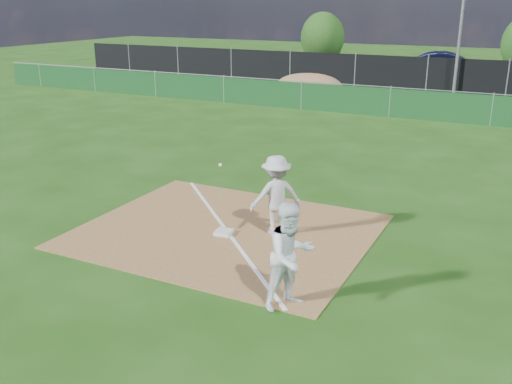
# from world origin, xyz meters

# --- Properties ---
(ground) EXTENTS (90.00, 90.00, 0.00)m
(ground) POSITION_xyz_m (0.00, 10.00, 0.00)
(ground) COLOR #19440E
(ground) RESTS_ON ground
(infield_dirt) EXTENTS (6.00, 5.00, 0.02)m
(infield_dirt) POSITION_xyz_m (0.00, 1.00, 0.01)
(infield_dirt) COLOR brown
(infield_dirt) RESTS_ON ground
(foul_line) EXTENTS (5.01, 5.01, 0.01)m
(foul_line) POSITION_xyz_m (0.00, 1.00, 0.03)
(foul_line) COLOR white
(foul_line) RESTS_ON infield_dirt
(green_fence) EXTENTS (44.00, 0.05, 1.20)m
(green_fence) POSITION_xyz_m (0.00, 15.00, 0.60)
(green_fence) COLOR #103D19
(green_fence) RESTS_ON ground
(dirt_mound) EXTENTS (3.38, 2.60, 1.17)m
(dirt_mound) POSITION_xyz_m (-5.00, 18.50, 0.58)
(dirt_mound) COLOR olive
(dirt_mound) RESTS_ON ground
(black_fence) EXTENTS (46.00, 0.04, 1.80)m
(black_fence) POSITION_xyz_m (0.00, 23.00, 0.90)
(black_fence) COLOR black
(black_fence) RESTS_ON ground
(parking_lot) EXTENTS (46.00, 9.00, 0.01)m
(parking_lot) POSITION_xyz_m (0.00, 28.00, 0.01)
(parking_lot) COLOR black
(parking_lot) RESTS_ON ground
(light_pole) EXTENTS (0.16, 0.16, 8.00)m
(light_pole) POSITION_xyz_m (1.50, 22.70, 4.00)
(light_pole) COLOR slate
(light_pole) RESTS_ON ground
(first_base) EXTENTS (0.39, 0.39, 0.07)m
(first_base) POSITION_xyz_m (0.04, 0.82, 0.06)
(first_base) COLOR silver
(first_base) RESTS_ON infield_dirt
(play_at_first) EXTENTS (2.01, 1.20, 1.70)m
(play_at_first) POSITION_xyz_m (1.02, 1.32, 0.87)
(play_at_first) COLOR silver
(play_at_first) RESTS_ON infield_dirt
(runner) EXTENTS (1.02, 1.09, 1.77)m
(runner) POSITION_xyz_m (2.46, -1.28, 0.89)
(runner) COLOR white
(runner) RESTS_ON ground
(car_left) EXTENTS (4.59, 2.83, 1.46)m
(car_left) POSITION_xyz_m (-5.70, 26.98, 0.74)
(car_left) COLOR #9A9CA1
(car_left) RESTS_ON parking_lot
(car_mid) EXTENTS (5.21, 2.41, 1.66)m
(car_mid) POSITION_xyz_m (0.28, 28.26, 0.84)
(car_mid) COLOR black
(car_mid) RESTS_ON parking_lot
(tree_left) EXTENTS (3.26, 3.26, 3.87)m
(tree_left) POSITION_xyz_m (-9.61, 32.79, 1.99)
(tree_left) COLOR #382316
(tree_left) RESTS_ON ground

